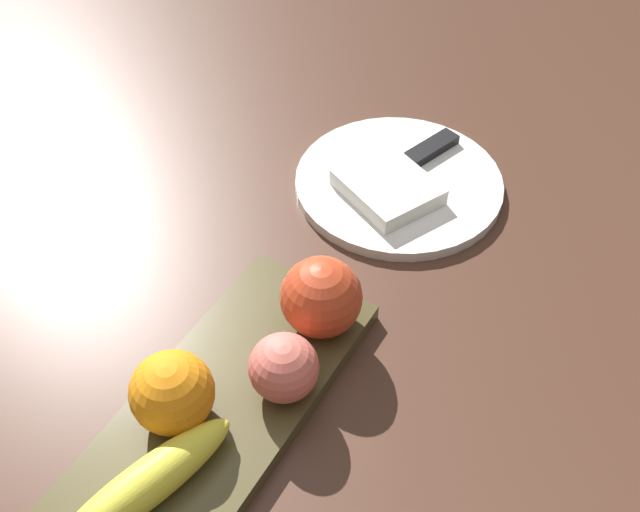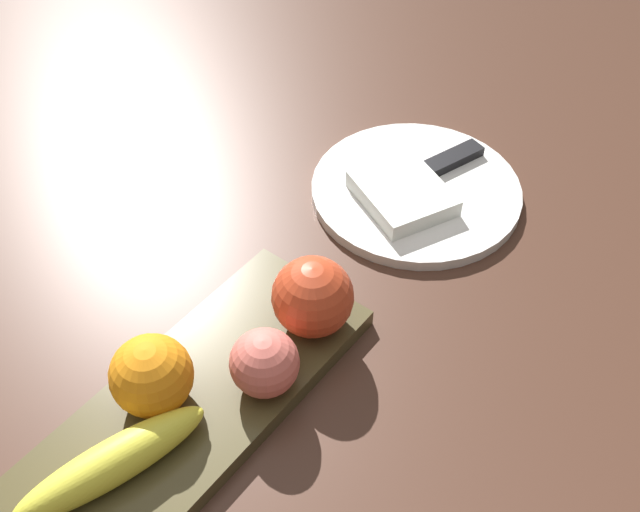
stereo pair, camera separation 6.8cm
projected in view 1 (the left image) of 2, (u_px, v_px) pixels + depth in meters
The scene contains 9 objects.
ground_plane at pixel (222, 469), 0.66m from camera, with size 2.40×2.40×0.00m, color #462B1F.
fruit_tray at pixel (215, 414), 0.69m from camera, with size 0.37×0.15×0.02m, color #463D21.
apple at pixel (317, 295), 0.72m from camera, with size 0.08×0.08×0.08m, color #C03F20.
banana at pixel (145, 485), 0.61m from camera, with size 0.17×0.04×0.04m, color yellow.
orange_near_apple at pixel (172, 392), 0.65m from camera, with size 0.08×0.08×0.08m, color orange.
peach at pixel (284, 368), 0.67m from camera, with size 0.06×0.06×0.06m, color #DB685C.
dinner_plate at pixel (399, 183), 0.92m from camera, with size 0.25×0.25×0.01m, color white.
folded_napkin at pixel (388, 187), 0.89m from camera, with size 0.09×0.11×0.02m, color white.
knife at pixel (420, 156), 0.94m from camera, with size 0.18×0.08×0.01m.
Camera 1 is at (0.23, 0.24, 0.61)m, focal length 42.10 mm.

